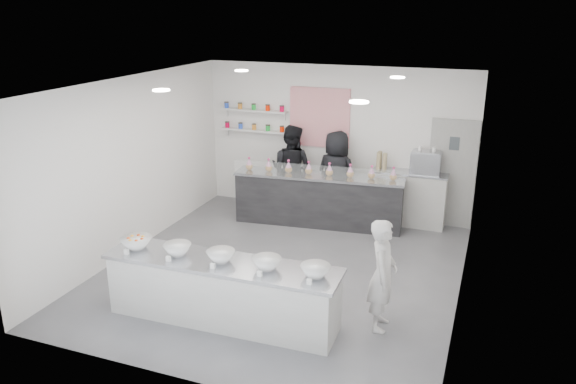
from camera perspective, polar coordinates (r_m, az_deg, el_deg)
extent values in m
plane|color=#515156|center=(9.20, -0.58, -7.97)|extent=(6.00, 6.00, 0.00)
plane|color=white|center=(8.31, -0.65, 10.88)|extent=(6.00, 6.00, 0.00)
plane|color=white|center=(11.39, 4.90, 5.22)|extent=(5.50, 0.00, 5.50)
plane|color=white|center=(9.94, -15.57, 2.62)|extent=(0.00, 6.00, 6.00)
plane|color=white|center=(8.11, 17.82, -1.15)|extent=(0.00, 6.00, 6.00)
cube|color=gray|center=(11.09, 16.29, 1.76)|extent=(0.88, 0.04, 2.10)
cube|color=#E4374E|center=(11.37, 3.22, 7.55)|extent=(1.25, 0.03, 1.20)
cube|color=silver|center=(11.86, -3.42, 6.28)|extent=(1.45, 0.22, 0.04)
cube|color=silver|center=(11.78, -3.46, 8.28)|extent=(1.45, 0.22, 0.04)
cylinder|color=white|center=(8.07, -12.76, 10.06)|extent=(0.24, 0.24, 0.02)
cylinder|color=white|center=(6.95, 7.22, 9.07)|extent=(0.24, 0.24, 0.02)
cylinder|color=white|center=(10.33, -4.75, 12.19)|extent=(0.24, 0.24, 0.02)
cylinder|color=white|center=(9.48, 11.07, 11.36)|extent=(0.24, 0.24, 0.02)
cube|color=#AFAEA9|center=(7.71, -6.69, -9.99)|extent=(3.25, 0.81, 0.88)
cube|color=black|center=(10.90, 3.12, -0.81)|extent=(3.30, 0.95, 1.01)
cube|color=white|center=(10.44, 2.86, 2.02)|extent=(3.19, 0.36, 0.28)
cube|color=#AFAEA9|center=(11.14, 12.13, -0.62)|extent=(1.43, 0.46, 1.06)
cube|color=#93969E|center=(10.89, 13.83, 2.90)|extent=(0.55, 0.38, 0.42)
imported|color=beige|center=(7.47, 9.58, -8.32)|extent=(0.42, 0.59, 1.53)
imported|color=black|center=(11.41, 0.33, 2.30)|extent=(0.96, 0.78, 1.84)
imported|color=black|center=(11.13, 4.90, 1.69)|extent=(0.98, 0.74, 1.79)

